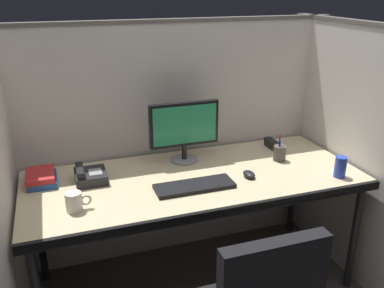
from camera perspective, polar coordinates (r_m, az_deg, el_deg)
The scene contains 13 objects.
cubicle_partition_rear at distance 2.75m, azimuth -2.67°, elevation 0.27°, with size 2.21×0.06×1.57m.
cubicle_partition_left at distance 2.18m, azimuth -24.44°, elevation -7.64°, with size 0.06×1.41×1.57m.
cubicle_partition_right at distance 2.75m, azimuth 21.09°, elevation -1.18°, with size 0.06×1.41×1.57m.
desk at distance 2.39m, azimuth 0.49°, elevation -5.65°, with size 1.90×0.80×0.74m.
monitor_center at distance 2.51m, azimuth -1.07°, elevation 2.23°, with size 0.43×0.17×0.37m.
keyboard_main at distance 2.25m, azimuth 0.34°, elevation -5.78°, with size 0.43×0.15×0.02m, color black.
computer_mouse at distance 2.39m, azimuth 7.83°, elevation -4.13°, with size 0.06×0.10×0.04m.
coffee_mug at distance 2.10m, azimuth -15.81°, elevation -7.62°, with size 0.13×0.08×0.09m.
soda_can at distance 2.49m, azimuth 19.67°, elevation -2.97°, with size 0.07×0.07×0.12m, color #263FB2.
book_stack at distance 2.44m, azimuth -19.93°, elevation -4.36°, with size 0.16×0.21×0.06m.
red_stapler at distance 2.82m, azimuth 10.94°, elevation -0.03°, with size 0.04×0.15×0.06m, color black.
desk_phone at distance 2.38m, azimuth -13.84°, elevation -4.26°, with size 0.17×0.19×0.09m.
pen_cup at distance 2.63m, azimuth 11.93°, elevation -1.21°, with size 0.08×0.08×0.17m.
Camera 1 is at (-0.71, -1.72, 1.77)m, focal length 38.91 mm.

